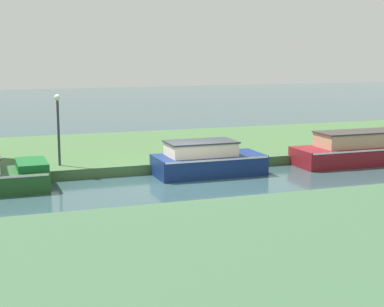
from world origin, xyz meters
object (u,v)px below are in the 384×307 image
navy_barge (207,160)px  mooring_post_near (203,153)px  lamp_post (58,121)px  maroon_narrowboat (364,149)px

navy_barge → mooring_post_near: 1.18m
mooring_post_near → lamp_post: bearing=172.8°
maroon_narrowboat → mooring_post_near: size_ratio=11.49×
mooring_post_near → maroon_narrowboat: bearing=-9.1°
navy_barge → lamp_post: lamp_post is taller
maroon_narrowboat → lamp_post: size_ratio=2.26×
navy_barge → maroon_narrowboat: bearing=-0.0°
maroon_narrowboat → mooring_post_near: (-7.16, 1.15, 0.05)m
navy_barge → lamp_post: bearing=161.2°
maroon_narrowboat → lamp_post: bearing=171.7°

